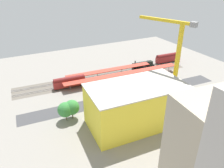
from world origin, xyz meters
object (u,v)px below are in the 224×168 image
at_px(platform_canopy_far, 110,70).
at_px(tower_crane, 173,57).
at_px(parked_car_0, 164,82).
at_px(street_tree_2, 123,95).
at_px(platform_canopy_near, 124,74).
at_px(box_truck_0, 99,105).
at_px(box_truck_1, 138,95).
at_px(street_tree_0, 65,110).
at_px(parked_car_5, 115,94).
at_px(parked_car_3, 137,89).
at_px(traffic_light, 136,82).
at_px(parked_car_4, 127,91).
at_px(passenger_coach, 168,58).
at_px(parked_car_6, 104,97).
at_px(box_truck_2, 115,102).
at_px(parked_car_2, 147,87).
at_px(parked_car_1, 154,84).
at_px(construction_building, 136,105).
at_px(street_tree_1, 72,107).
at_px(locomotive, 143,64).
at_px(freight_coach_far, 69,82).

relative_size(platform_canopy_far, tower_crane, 1.36).
relative_size(parked_car_0, street_tree_2, 0.53).
distance_m(platform_canopy_near, box_truck_0, 32.08).
xyz_separation_m(box_truck_1, street_tree_0, (36.41, 2.16, 3.55)).
distance_m(platform_canopy_far, box_truck_0, 34.55).
bearing_deg(parked_car_5, parked_car_3, 177.46).
relative_size(parked_car_5, traffic_light, 0.68).
xyz_separation_m(parked_car_4, street_tree_2, (7.46, 8.93, 4.34)).
distance_m(passenger_coach, parked_car_6, 64.98).
distance_m(parked_car_5, box_truck_0, 13.87).
bearing_deg(parked_car_4, box_truck_2, 36.36).
height_order(parked_car_5, box_truck_2, box_truck_2).
xyz_separation_m(parked_car_3, parked_car_4, (6.05, -0.47, 0.11)).
bearing_deg(tower_crane, parked_car_2, -88.46).
bearing_deg(parked_car_1, traffic_light, -4.94).
height_order(platform_canopy_near, box_truck_0, platform_canopy_near).
bearing_deg(construction_building, parked_car_6, -79.47).
bearing_deg(box_truck_0, passenger_coach, -154.29).
bearing_deg(platform_canopy_near, parked_car_0, 142.23).
bearing_deg(platform_canopy_near, parked_car_1, 131.10).
distance_m(parked_car_3, street_tree_1, 38.80).
xyz_separation_m(passenger_coach, street_tree_0, (81.45, 33.76, 1.85)).
bearing_deg(construction_building, box_truck_1, -122.78).
bearing_deg(parked_car_0, locomotive, -96.46).
bearing_deg(street_tree_1, tower_crane, 169.59).
height_order(parked_car_0, box_truck_2, box_truck_2).
relative_size(passenger_coach, street_tree_0, 2.28).
height_order(passenger_coach, box_truck_1, passenger_coach).
height_order(parked_car_0, parked_car_5, parked_car_5).
height_order(parked_car_2, parked_car_4, parked_car_4).
relative_size(parked_car_4, box_truck_0, 0.54).
xyz_separation_m(street_tree_0, street_tree_2, (-26.89, -0.24, 0.04)).
relative_size(tower_crane, box_truck_0, 4.48).
xyz_separation_m(platform_canopy_near, box_truck_2, (16.94, 21.62, -2.33)).
xyz_separation_m(parked_car_0, street_tree_0, (58.35, 8.77, 4.31)).
xyz_separation_m(parked_car_2, street_tree_0, (46.33, 8.72, 4.35)).
height_order(platform_canopy_near, parked_car_5, platform_canopy_near).
bearing_deg(street_tree_2, box_truck_1, -168.55).
relative_size(platform_canopy_far, street_tree_2, 6.55).
bearing_deg(parked_car_0, traffic_light, -5.34).
bearing_deg(locomotive, parked_car_2, 59.33).
height_order(platform_canopy_near, parked_car_6, platform_canopy_near).
relative_size(freight_coach_far, tower_crane, 0.45).
xyz_separation_m(parked_car_3, street_tree_2, (13.50, 8.46, 4.45)).
height_order(locomotive, parked_car_2, locomotive).
relative_size(parked_car_2, construction_building, 0.12).
xyz_separation_m(parked_car_4, parked_car_6, (13.00, -0.06, -0.11)).
height_order(parked_car_3, construction_building, construction_building).
distance_m(platform_canopy_near, box_truck_2, 27.56).
bearing_deg(box_truck_2, parked_car_5, -117.96).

